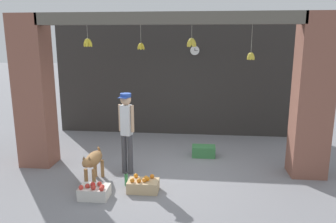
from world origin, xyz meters
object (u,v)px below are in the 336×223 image
wall_clock (195,50)px  produce_box_green (204,151)px  dog (93,161)px  fruit_crate_apples (94,192)px  fruit_crate_oranges (143,185)px  water_bottle (126,180)px  shopkeeper (126,127)px

wall_clock → produce_box_green: bearing=-80.8°
dog → wall_clock: bearing=154.0°
dog → produce_box_green: bearing=130.0°
fruit_crate_apples → fruit_crate_oranges: bearing=23.0°
fruit_crate_apples → wall_clock: size_ratio=1.91×
fruit_crate_oranges → water_bottle: (-0.37, 0.20, 0.00)m
water_bottle → shopkeeper: bearing=100.2°
shopkeeper → wall_clock: 3.59m
produce_box_green → water_bottle: (-1.50, -1.77, -0.01)m
fruit_crate_apples → shopkeeper: bearing=73.2°
dog → water_bottle: bearing=86.0°
produce_box_green → wall_clock: 2.99m
fruit_crate_oranges → wall_clock: (0.83, 3.81, 2.34)m
fruit_crate_apples → wall_clock: bearing=68.3°
water_bottle → produce_box_green: bearing=49.8°
shopkeeper → produce_box_green: size_ratio=3.09×
fruit_crate_oranges → water_bottle: fruit_crate_oranges is taller
fruit_crate_oranges → produce_box_green: size_ratio=1.03×
fruit_crate_apples → produce_box_green: size_ratio=0.94×
shopkeeper → fruit_crate_oranges: size_ratio=2.99×
shopkeeper → fruit_crate_oranges: shopkeeper is taller
shopkeeper → wall_clock: bearing=-99.9°
dog → shopkeeper: shopkeeper is taller
fruit_crate_apples → water_bottle: bearing=50.7°
shopkeeper → fruit_crate_apples: 1.50m
shopkeeper → water_bottle: 1.08m
fruit_crate_apples → dog: bearing=109.0°
shopkeeper → produce_box_green: shopkeeper is taller
water_bottle → wall_clock: size_ratio=0.96×
fruit_crate_oranges → water_bottle: bearing=151.2°
shopkeeper → fruit_crate_oranges: 1.29m
dog → fruit_crate_oranges: size_ratio=1.64×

